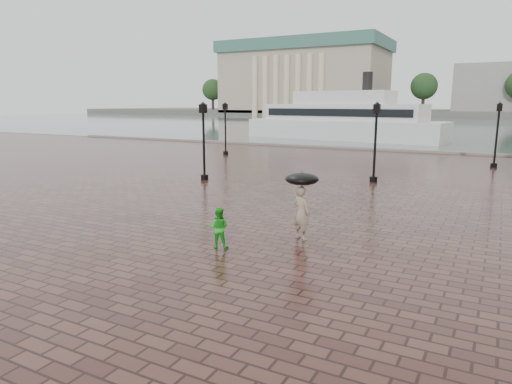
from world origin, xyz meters
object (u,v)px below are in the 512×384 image
(street_lamps, at_px, (322,135))
(adult_pedestrian, at_px, (301,213))
(ferry_near, at_px, (343,120))
(child_pedestrian, at_px, (219,228))

(street_lamps, bearing_deg, adult_pedestrian, -72.01)
(street_lamps, height_order, adult_pedestrian, street_lamps)
(street_lamps, height_order, ferry_near, ferry_near)
(ferry_near, bearing_deg, child_pedestrian, -69.93)
(adult_pedestrian, relative_size, ferry_near, 0.07)
(street_lamps, xyz_separation_m, adult_pedestrian, (5.17, -15.92, -1.43))
(adult_pedestrian, height_order, ferry_near, ferry_near)
(adult_pedestrian, distance_m, child_pedestrian, 2.83)
(adult_pedestrian, bearing_deg, street_lamps, -49.24)
(child_pedestrian, bearing_deg, adult_pedestrian, -151.98)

